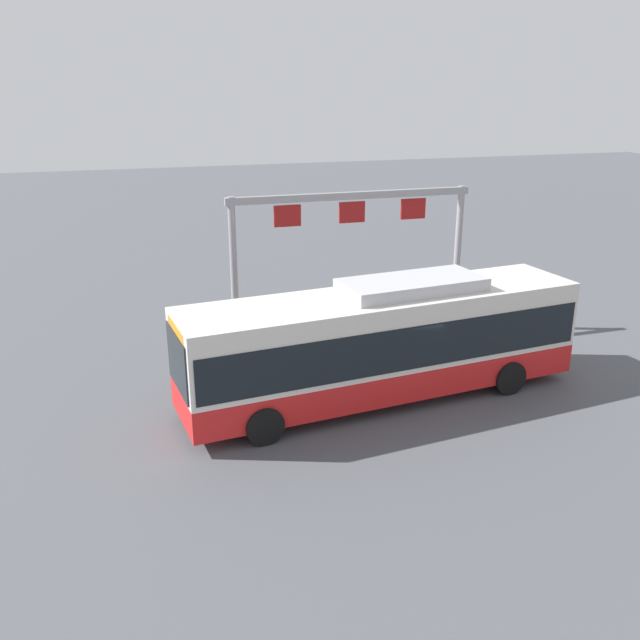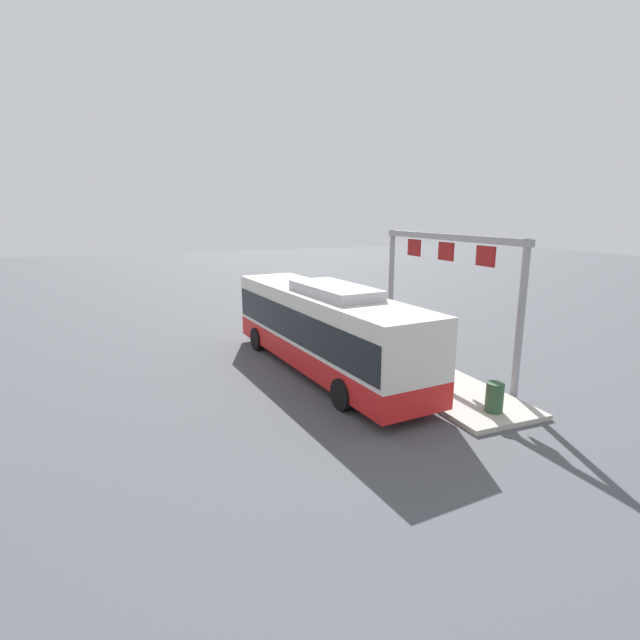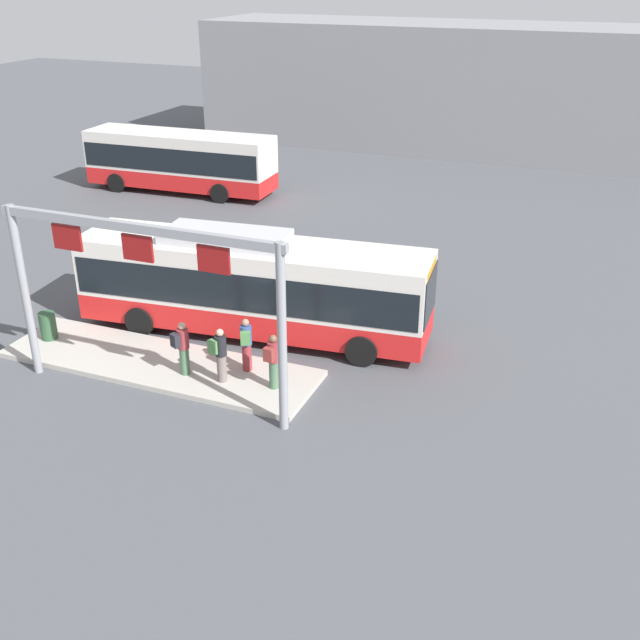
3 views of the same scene
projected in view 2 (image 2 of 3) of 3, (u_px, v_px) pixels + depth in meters
name	position (u px, v px, depth m)	size (l,w,h in m)	color
ground_plane	(323.00, 371.00, 18.46)	(120.00, 120.00, 0.00)	#4C4F54
platform_curb	(417.00, 372.00, 18.07)	(10.00, 2.80, 0.16)	#B2ADA3
bus_main	(323.00, 325.00, 18.05)	(11.69, 3.65, 3.46)	red
person_boarding	(372.00, 325.00, 21.47)	(0.36, 0.54, 1.67)	#476B4C
person_waiting_near	(371.00, 332.00, 20.18)	(0.50, 0.60, 1.67)	maroon
person_waiting_mid	(394.00, 332.00, 20.13)	(0.54, 0.61, 1.67)	slate
person_waiting_far	(410.00, 339.00, 19.04)	(0.50, 0.60, 1.67)	#476B4C
platform_sign_gantry	(445.00, 272.00, 18.69)	(8.52, 0.24, 5.20)	gray
trash_bin	(494.00, 397.00, 14.22)	(0.52, 0.52, 0.90)	#2D5133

